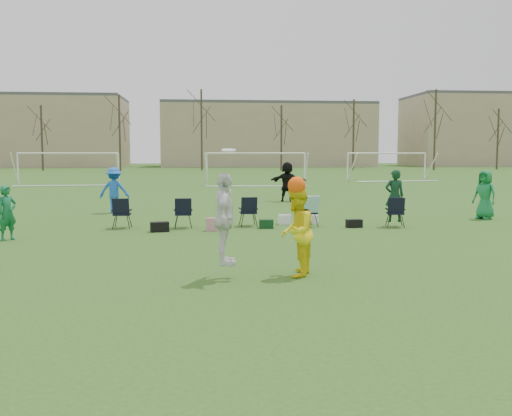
{
  "coord_description": "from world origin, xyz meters",
  "views": [
    {
      "loc": [
        0.01,
        -10.22,
        2.38
      ],
      "look_at": [
        1.12,
        1.48,
        1.25
      ],
      "focal_mm": 40.0,
      "sensor_mm": 36.0,
      "label": 1
    }
  ],
  "objects": [
    {
      "name": "ground",
      "position": [
        0.0,
        0.0,
        0.0
      ],
      "size": [
        260.0,
        260.0,
        0.0
      ],
      "primitive_type": "plane",
      "color": "#28561A",
      "rests_on": "ground"
    },
    {
      "name": "fielder_green_near",
      "position": [
        -5.32,
        5.87,
        0.76
      ],
      "size": [
        0.63,
        0.66,
        1.51
      ],
      "primitive_type": "imported",
      "rotation": [
        0.0,
        0.0,
        0.9
      ],
      "color": "#12683A",
      "rests_on": "ground"
    },
    {
      "name": "fielder_blue",
      "position": [
        -3.51,
        13.02,
        0.91
      ],
      "size": [
        1.2,
        0.72,
        1.82
      ],
      "primitive_type": "imported",
      "rotation": [
        0.0,
        0.0,
        3.11
      ],
      "color": "blue",
      "rests_on": "ground"
    },
    {
      "name": "fielder_green_far",
      "position": [
        10.22,
        9.48,
        0.89
      ],
      "size": [
        0.93,
        1.04,
        1.78
      ],
      "primitive_type": "imported",
      "rotation": [
        0.0,
        0.0,
        -1.03
      ],
      "color": "#14753B",
      "rests_on": "ground"
    },
    {
      "name": "fielder_black",
      "position": [
        4.23,
        17.8,
        0.98
      ],
      "size": [
        1.9,
        1.27,
        1.96
      ],
      "primitive_type": "imported",
      "rotation": [
        0.0,
        0.0,
        2.72
      ],
      "color": "black",
      "rests_on": "ground"
    },
    {
      "name": "center_contest",
      "position": [
        1.22,
        0.49,
        1.01
      ],
      "size": [
        2.09,
        1.2,
        2.47
      ],
      "color": "white",
      "rests_on": "ground"
    },
    {
      "name": "sideline_setup",
      "position": [
        2.47,
        7.97,
        0.55
      ],
      "size": [
        9.45,
        1.84,
        1.85
      ],
      "color": "#0E341D",
      "rests_on": "ground"
    },
    {
      "name": "goal_left",
      "position": [
        -10.0,
        34.0,
        1.92
      ],
      "size": [
        7.39,
        0.76,
        2.46
      ],
      "rotation": [
        0.0,
        0.0,
        0.09
      ],
      "color": "white",
      "rests_on": "ground"
    },
    {
      "name": "goal_mid",
      "position": [
        4.0,
        32.0,
        1.92
      ],
      "size": [
        7.4,
        0.63,
        2.46
      ],
      "rotation": [
        0.0,
        0.0,
        -0.07
      ],
      "color": "white",
      "rests_on": "ground"
    },
    {
      "name": "goal_right",
      "position": [
        16.0,
        38.0,
        1.92
      ],
      "size": [
        7.35,
        1.14,
        2.46
      ],
      "rotation": [
        0.0,
        0.0,
        0.14
      ],
      "color": "white",
      "rests_on": "ground"
    },
    {
      "name": "tree_line",
      "position": [
        0.24,
        69.85,
        5.09
      ],
      "size": [
        110.28,
        3.28,
        11.4
      ],
      "color": "#382B21",
      "rests_on": "ground"
    },
    {
      "name": "building_row",
      "position": [
        6.73,
        96.0,
        5.99
      ],
      "size": [
        126.0,
        16.0,
        13.0
      ],
      "color": "tan",
      "rests_on": "ground"
    }
  ]
}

